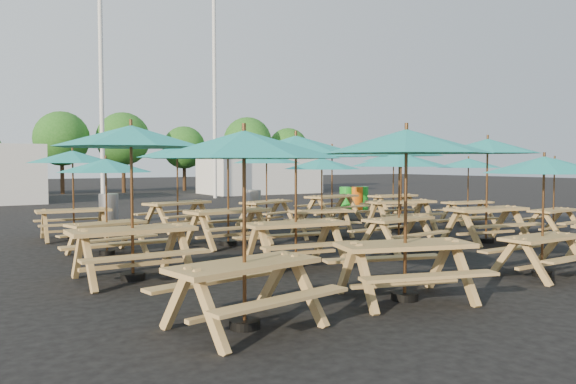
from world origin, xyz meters
TOP-DOWN VIEW (x-y plane):
  - ground at (0.00, 0.00)m, footprint 120.00×120.00m
  - picnic_unit_0 at (-5.51, -6.22)m, footprint 2.60×2.60m
  - picnic_unit_1 at (-5.78, -2.81)m, footprint 2.51×2.51m
  - picnic_unit_2 at (-5.47, -0.00)m, footprint 2.37×2.37m
  - picnic_unit_3 at (-5.55, 2.89)m, footprint 2.32×2.32m
  - picnic_unit_4 at (-2.96, -6.23)m, footprint 2.93×2.93m
  - picnic_unit_5 at (-2.82, -3.21)m, footprint 2.67×2.67m
  - picnic_unit_6 at (-2.72, -0.17)m, footprint 2.63×2.63m
  - picnic_unit_7 at (-2.65, 3.20)m, footprint 2.94×2.94m
  - picnic_unit_8 at (0.18, -6.28)m, footprint 2.03×2.03m
  - picnic_unit_9 at (0.07, -2.92)m, footprint 2.35×2.35m
  - picnic_unit_10 at (0.02, -0.11)m, footprint 2.40×2.40m
  - picnic_unit_11 at (0.14, 2.95)m, footprint 2.78×2.78m
  - picnic_unit_13 at (2.75, -3.12)m, footprint 2.83×2.83m
  - picnic_unit_14 at (2.91, -0.02)m, footprint 2.88×2.88m
  - picnic_unit_15 at (2.76, 3.10)m, footprint 2.90×2.90m
  - picnic_unit_17 at (5.42, -3.18)m, footprint 2.20×2.20m
  - picnic_unit_18 at (5.80, -0.03)m, footprint 2.30×2.30m
  - picnic_unit_19 at (5.41, 2.97)m, footprint 2.31×2.31m
  - waste_bin_0 at (-3.87, 5.93)m, footprint 0.59×0.59m
  - waste_bin_1 at (1.22, 5.80)m, footprint 0.59×0.59m
  - waste_bin_2 at (6.23, 5.74)m, footprint 0.59×0.59m
  - waste_bin_3 at (5.62, 5.90)m, footprint 0.59×0.59m
  - waste_bin_4 at (5.92, 5.70)m, footprint 0.59×0.59m
  - mast_0 at (-2.00, 14.00)m, footprint 0.20×0.20m
  - mast_1 at (4.50, 16.00)m, footprint 0.20×0.20m
  - event_tent_1 at (9.00, 19.00)m, footprint 7.00×4.00m
  - tree_3 at (-1.75, 24.72)m, footprint 3.36×3.36m
  - tree_4 at (1.90, 24.26)m, footprint 3.41×3.41m
  - tree_5 at (6.22, 24.67)m, footprint 2.94×2.94m
  - tree_6 at (10.23, 22.90)m, footprint 3.38×3.38m
  - tree_7 at (13.63, 22.92)m, footprint 2.95×2.95m

SIDE VIEW (x-z plane):
  - ground at x=0.00m, z-range 0.00..0.00m
  - waste_bin_0 at x=-3.87m, z-range 0.00..0.95m
  - waste_bin_1 at x=1.22m, z-range 0.00..0.95m
  - waste_bin_2 at x=6.23m, z-range 0.00..0.95m
  - waste_bin_3 at x=5.62m, z-range 0.00..0.95m
  - waste_bin_4 at x=5.92m, z-range 0.00..0.95m
  - event_tent_1 at x=9.00m, z-range 0.00..2.60m
  - picnic_unit_2 at x=-5.47m, z-range 0.76..2.79m
  - picnic_unit_8 at x=0.18m, z-range 0.77..2.83m
  - picnic_unit_17 at x=5.42m, z-range 0.77..2.83m
  - picnic_unit_10 at x=0.02m, z-range 0.77..2.85m
  - picnic_unit_18 at x=5.80m, z-range 0.78..2.87m
  - picnic_unit_9 at x=0.07m, z-range 0.81..2.98m
  - picnic_unit_11 at x=0.14m, z-range 0.84..3.09m
  - picnic_unit_3 at x=-5.55m, z-range 0.84..3.10m
  - picnic_unit_19 at x=5.41m, z-range 0.86..3.19m
  - picnic_unit_0 at x=-5.51m, z-range 0.87..3.19m
  - picnic_unit_4 at x=-2.96m, z-range 0.90..3.32m
  - picnic_unit_7 at x=-2.65m, z-range 0.91..3.35m
  - picnic_unit_5 at x=-2.82m, z-range 0.92..3.38m
  - picnic_unit_15 at x=2.76m, z-range 0.93..3.42m
  - picnic_unit_14 at x=2.91m, z-range 0.93..3.43m
  - picnic_unit_6 at x=-2.72m, z-range 0.93..3.44m
  - picnic_unit_13 at x=2.75m, z-range 0.94..3.47m
  - picnic_unit_1 at x=-5.78m, z-range 0.96..3.53m
  - tree_5 at x=6.22m, z-range 0.75..5.20m
  - tree_7 at x=13.63m, z-range 0.75..5.23m
  - tree_3 at x=-1.75m, z-range 0.86..5.95m
  - tree_6 at x=10.23m, z-range 0.86..5.99m
  - tree_4 at x=1.90m, z-range 0.87..6.04m
  - mast_0 at x=-2.00m, z-range 0.00..12.00m
  - mast_1 at x=4.50m, z-range 0.00..12.00m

